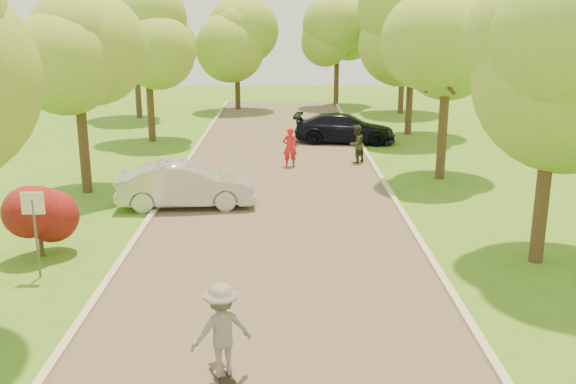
{
  "coord_description": "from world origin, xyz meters",
  "views": [
    {
      "loc": [
        0.2,
        -10.71,
        6.17
      ],
      "look_at": [
        0.32,
        7.18,
        1.3
      ],
      "focal_mm": 40.0,
      "sensor_mm": 36.0,
      "label": 1
    }
  ],
  "objects_px": {
    "street_sign": "(34,217)",
    "longboard": "(223,374)",
    "person_striped": "(290,147)",
    "person_olive": "(356,144)",
    "skateboarder": "(221,330)",
    "dark_sedan": "(345,128)",
    "silver_sedan": "(187,185)"
  },
  "relations": [
    {
      "from": "person_striped",
      "to": "skateboarder",
      "type": "bearing_deg",
      "value": 85.16
    },
    {
      "from": "silver_sedan",
      "to": "longboard",
      "type": "height_order",
      "value": "silver_sedan"
    },
    {
      "from": "street_sign",
      "to": "dark_sedan",
      "type": "xyz_separation_m",
      "value": [
        9.1,
        17.57,
        -0.82
      ]
    },
    {
      "from": "dark_sedan",
      "to": "longboard",
      "type": "height_order",
      "value": "dark_sedan"
    },
    {
      "from": "dark_sedan",
      "to": "person_striped",
      "type": "xyz_separation_m",
      "value": [
        -2.85,
        -5.46,
        0.1
      ]
    },
    {
      "from": "longboard",
      "to": "dark_sedan",
      "type": "bearing_deg",
      "value": -125.27
    },
    {
      "from": "longboard",
      "to": "skateboarder",
      "type": "xyz_separation_m",
      "value": [
        0.0,
        0.0,
        0.87
      ]
    },
    {
      "from": "person_striped",
      "to": "person_olive",
      "type": "distance_m",
      "value": 3.0
    },
    {
      "from": "street_sign",
      "to": "longboard",
      "type": "bearing_deg",
      "value": -43.35
    },
    {
      "from": "silver_sedan",
      "to": "skateboarder",
      "type": "bearing_deg",
      "value": -172.48
    },
    {
      "from": "skateboarder",
      "to": "person_striped",
      "type": "distance_m",
      "value": 16.8
    },
    {
      "from": "street_sign",
      "to": "silver_sedan",
      "type": "xyz_separation_m",
      "value": [
        2.73,
        6.11,
        -0.81
      ]
    },
    {
      "from": "street_sign",
      "to": "longboard",
      "type": "relative_size",
      "value": 2.43
    },
    {
      "from": "skateboarder",
      "to": "person_olive",
      "type": "xyz_separation_m",
      "value": [
        4.25,
        17.44,
        -0.12
      ]
    },
    {
      "from": "silver_sedan",
      "to": "dark_sedan",
      "type": "bearing_deg",
      "value": -33.03
    },
    {
      "from": "dark_sedan",
      "to": "person_striped",
      "type": "bearing_deg",
      "value": 160.18
    },
    {
      "from": "skateboarder",
      "to": "person_striped",
      "type": "relative_size",
      "value": 1.0
    },
    {
      "from": "person_olive",
      "to": "skateboarder",
      "type": "bearing_deg",
      "value": 31.35
    },
    {
      "from": "person_olive",
      "to": "dark_sedan",
      "type": "bearing_deg",
      "value": -134.13
    },
    {
      "from": "longboard",
      "to": "person_olive",
      "type": "distance_m",
      "value": 17.97
    },
    {
      "from": "street_sign",
      "to": "dark_sedan",
      "type": "height_order",
      "value": "street_sign"
    },
    {
      "from": "street_sign",
      "to": "person_striped",
      "type": "bearing_deg",
      "value": 62.69
    },
    {
      "from": "silver_sedan",
      "to": "dark_sedan",
      "type": "distance_m",
      "value": 13.11
    },
    {
      "from": "person_striped",
      "to": "person_olive",
      "type": "relative_size",
      "value": 1.01
    },
    {
      "from": "street_sign",
      "to": "skateboarder",
      "type": "distance_m",
      "value": 6.78
    },
    {
      "from": "street_sign",
      "to": "skateboarder",
      "type": "height_order",
      "value": "street_sign"
    },
    {
      "from": "person_striped",
      "to": "longboard",
      "type": "bearing_deg",
      "value": 85.16
    },
    {
      "from": "skateboarder",
      "to": "dark_sedan",
      "type": "bearing_deg",
      "value": -125.27
    },
    {
      "from": "dark_sedan",
      "to": "person_striped",
      "type": "relative_size",
      "value": 3.03
    },
    {
      "from": "street_sign",
      "to": "silver_sedan",
      "type": "height_order",
      "value": "street_sign"
    },
    {
      "from": "dark_sedan",
      "to": "skateboarder",
      "type": "xyz_separation_m",
      "value": [
        -4.19,
        -22.21,
        0.22
      ]
    },
    {
      "from": "longboard",
      "to": "person_olive",
      "type": "relative_size",
      "value": 0.53
    }
  ]
}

